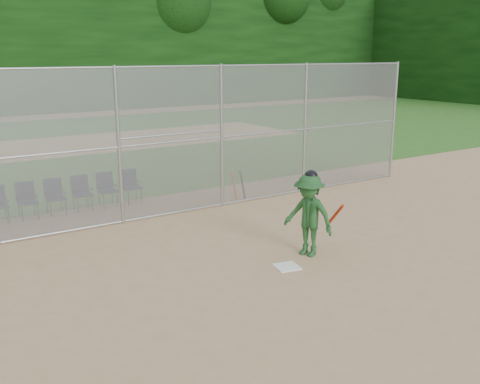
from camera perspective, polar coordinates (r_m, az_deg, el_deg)
ground at (r=11.05m, az=7.12°, el=-8.29°), size 100.00×100.00×0.00m
grass_strip at (r=26.93m, az=-18.26°, el=4.73°), size 100.00×100.00×0.00m
dirt_patch_far at (r=26.93m, az=-18.26°, el=4.73°), size 24.00×24.00×0.00m
backstop_fence at (r=14.54m, az=-5.38°, el=5.79°), size 16.09×0.09×4.00m
treeline at (r=28.56m, az=-20.26°, el=16.18°), size 81.00×60.00×11.00m
home_plate at (r=11.16m, az=5.03°, el=-7.94°), size 0.56×0.56×0.02m
batter_at_plate at (r=11.57m, az=7.34°, el=-2.42°), size 1.03×1.39×1.89m
water_cooler at (r=17.72m, az=7.23°, el=1.26°), size 0.35×0.35×0.45m
spare_bats at (r=16.11m, az=-0.18°, el=0.71°), size 0.36×0.34×0.83m
chair_2 at (r=15.23m, az=-21.72°, el=-0.90°), size 0.54×0.52×0.96m
chair_3 at (r=15.38m, az=-19.07°, el=-0.52°), size 0.54×0.52×0.96m
chair_4 at (r=15.56m, az=-16.47°, el=-0.15°), size 0.54×0.52×0.96m
chair_5 at (r=15.77m, az=-13.93°, el=0.22°), size 0.54×0.52×0.96m
chair_6 at (r=16.01m, az=-11.47°, el=0.57°), size 0.54×0.52×0.96m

